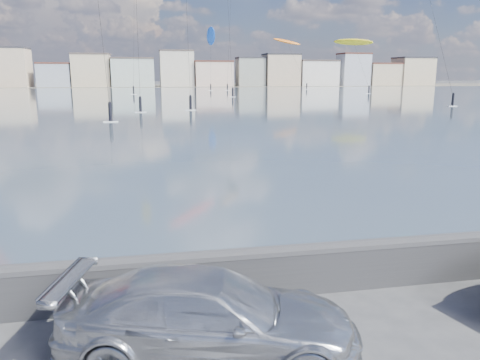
% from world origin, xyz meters
% --- Properties ---
extents(bay_water, '(500.00, 177.00, 0.00)m').
position_xyz_m(bay_water, '(0.00, 91.50, 0.01)').
color(bay_water, '#435C66').
rests_on(bay_water, ground).
extents(far_shore_strip, '(500.00, 60.00, 0.00)m').
position_xyz_m(far_shore_strip, '(0.00, 200.00, 0.01)').
color(far_shore_strip, '#4C473D').
rests_on(far_shore_strip, ground).
extents(seawall, '(400.00, 0.36, 1.08)m').
position_xyz_m(seawall, '(0.00, 2.70, 0.58)').
color(seawall, '#28282B').
rests_on(seawall, ground).
extents(far_buildings, '(240.79, 13.26, 14.60)m').
position_xyz_m(far_buildings, '(1.31, 186.00, 6.03)').
color(far_buildings, beige).
rests_on(far_buildings, ground).
extents(car_silver, '(5.18, 3.10, 1.41)m').
position_xyz_m(car_silver, '(-0.13, 0.78, 0.70)').
color(car_silver, '#BABCC1').
rests_on(car_silver, ground).
extents(kitesurfer_2, '(9.65, 12.69, 17.08)m').
position_xyz_m(kitesurfer_2, '(45.52, 149.75, 15.17)').
color(kitesurfer_2, orange).
rests_on(kitesurfer_2, ground).
extents(kitesurfer_15, '(11.18, 18.65, 14.55)m').
position_xyz_m(kitesurfer_15, '(54.80, 117.76, 13.16)').
color(kitesurfer_15, yellow).
rests_on(kitesurfer_15, ground).
extents(kitesurfer_20, '(4.42, 17.30, 19.51)m').
position_xyz_m(kitesurfer_20, '(19.31, 144.77, 16.15)').
color(kitesurfer_20, blue).
rests_on(kitesurfer_20, ground).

